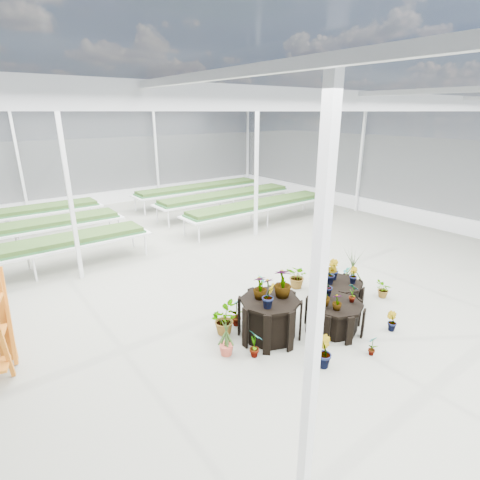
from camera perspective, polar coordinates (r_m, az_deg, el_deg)
ground_plane at (r=8.82m, az=3.91°, el=-9.46°), size 24.00×24.00×0.00m
greenhouse_shell at (r=8.00m, az=4.27°, el=4.86°), size 18.00×24.00×4.50m
steel_frame at (r=8.00m, az=4.27°, el=4.86°), size 18.00×24.00×4.50m
nursery_benches at (r=14.48m, az=-15.11°, el=3.23°), size 16.00×7.00×0.84m
plinth_tall at (r=7.42m, az=4.52°, el=-11.79°), size 1.21×1.21×0.81m
plinth_mid at (r=7.90m, az=14.13°, el=-11.22°), size 1.51×1.51×0.60m
plinth_low at (r=9.00m, az=14.69°, el=-7.69°), size 1.47×1.47×0.50m
nursery_plants at (r=8.11m, az=8.57°, el=-8.27°), size 4.66×3.15×1.41m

